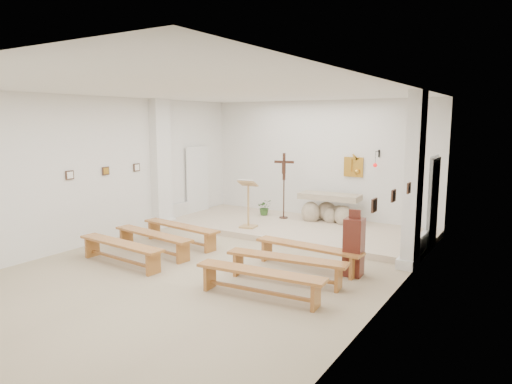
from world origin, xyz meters
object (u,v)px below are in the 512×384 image
Objects in this scene: bench_left_second at (153,238)px; bench_left_front at (181,230)px; bench_right_second at (286,263)px; lectern at (248,204)px; donation_pedestal at (354,247)px; bench_right_third at (260,277)px; bench_right_front at (308,251)px; altar at (329,210)px; crucifix_stand at (284,181)px; bench_left_third at (121,248)px.

bench_left_front is at bearing 96.89° from bench_left_second.
lectern is at bearing 126.52° from bench_right_second.
lectern reaches higher than bench_left_front.
donation_pedestal is 4.37m from bench_left_second.
bench_right_third is at bearing -97.15° from bench_right_second.
bench_left_second is at bearing -161.70° from bench_right_front.
altar is 1.50m from crucifix_stand.
bench_right_second is 3.46m from bench_left_third.
bench_right_third is at bearing -81.74° from altar.
bench_left_front is (-0.97, -3.32, -0.87)m from crucifix_stand.
crucifix_stand is (-1.27, -0.27, 0.75)m from altar.
crucifix_stand is at bearing 112.00° from bench_right_second.
bench_left_second is 1.00× the size of bench_right_second.
altar is 0.74× the size of bench_left_third.
bench_right_third is (2.36, -5.15, -0.87)m from crucifix_stand.
bench_left_second is 0.91m from bench_left_third.
altar is 0.74× the size of bench_right_third.
crucifix_stand is 0.82× the size of bench_left_second.
crucifix_stand is 1.46× the size of donation_pedestal.
altar is 0.74× the size of bench_right_second.
donation_pedestal is 0.56× the size of bench_right_second.
bench_right_front is 3.80m from bench_left_third.
altar is 5.52m from bench_right_third.
crucifix_stand is at bearing 83.92° from bench_left_second.
altar is at bearing 70.36° from bench_left_second.
lectern is 0.56× the size of bench_right_second.
bench_right_front is at bearing -178.19° from donation_pedestal.
bench_right_third is (2.59, -3.63, -0.43)m from lectern.
crucifix_stand is (0.23, 1.51, 0.44)m from lectern.
bench_left_second is 1.00× the size of bench_left_third.
bench_left_front is at bearing 94.14° from bench_left_third.
bench_right_second is at bearing -79.51° from altar.
bench_right_front is (2.36, -3.32, -0.87)m from crucifix_stand.
bench_left_second is at bearing -117.51° from crucifix_stand.
bench_left_front is 1.00× the size of bench_right_third.
bench_right_second and bench_left_third have the same top height.
altar is at bearing -2.63° from crucifix_stand.
donation_pedestal is (3.51, -1.72, -0.22)m from lectern.
bench_left_second is (-0.74, -2.72, -0.43)m from lectern.
lectern is 0.69× the size of crucifix_stand.
bench_left_front is at bearing 177.63° from donation_pedestal.
lectern is at bearing -113.28° from crucifix_stand.
bench_left_second is (-3.33, -0.91, 0.00)m from bench_right_front.
bench_right_front is at bearing -44.34° from lectern.
bench_right_third is (0.00, -1.83, 0.00)m from bench_right_front.
crucifix_stand is 4.92m from bench_right_second.
bench_left_third is at bearing 174.76° from bench_right_third.
bench_right_front is (2.59, -1.80, -0.43)m from lectern.
bench_left_front is 3.33m from bench_right_front.
bench_left_second is 3.46m from bench_right_third.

